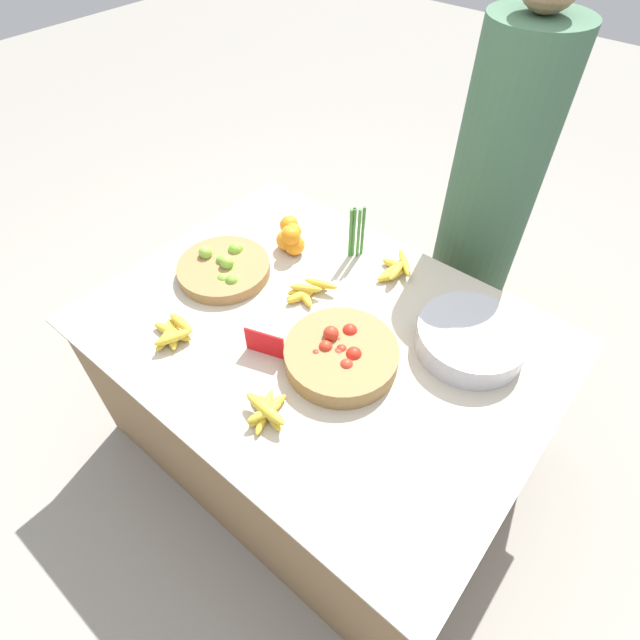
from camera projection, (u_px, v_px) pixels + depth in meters
ground_plane at (320, 436)px, 2.24m from camera, size 12.00×12.00×0.00m
market_table at (320, 390)px, 1.98m from camera, size 1.55×1.15×0.72m
lime_bowl at (225, 268)px, 1.89m from camera, size 0.35×0.35×0.09m
tomato_basket at (341, 355)px, 1.59m from camera, size 0.37×0.37×0.11m
orange_pile at (290, 236)px, 1.98m from camera, size 0.18×0.17×0.13m
metal_bowl at (471, 339)px, 1.63m from camera, size 0.36×0.36×0.09m
price_sign at (265, 344)px, 1.61m from camera, size 0.13×0.05×0.10m
veg_bundle at (356, 233)px, 1.90m from camera, size 0.04×0.06×0.22m
banana_bunch_middle_left at (266, 411)px, 1.46m from camera, size 0.16×0.16×0.06m
banana_bunch_middle_right at (173, 332)px, 1.67m from camera, size 0.16×0.15×0.06m
banana_bunch_front_center at (307, 291)px, 1.81m from camera, size 0.15×0.18×0.05m
banana_bunch_front_right at (396, 269)px, 1.89m from camera, size 0.15×0.20×0.06m
vendor_person at (484, 215)px, 2.05m from camera, size 0.34×0.34×1.71m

